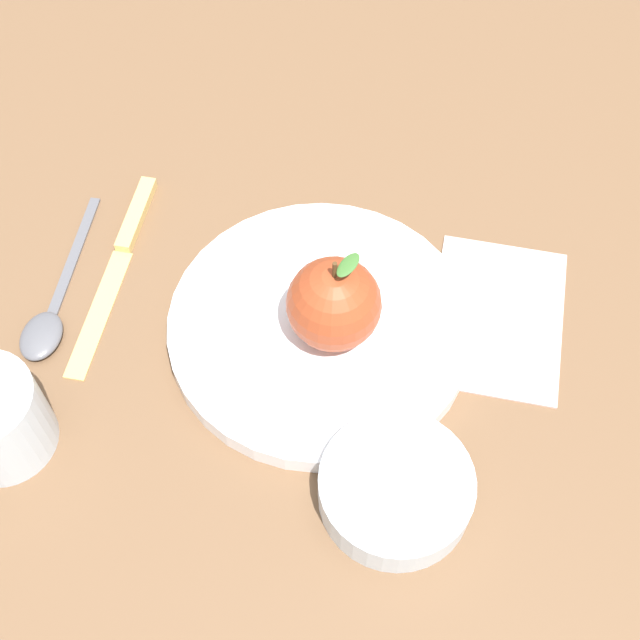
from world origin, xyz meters
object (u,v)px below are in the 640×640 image
apple (334,304)px  spoon (49,316)px  side_bowl (396,487)px  dinner_plate (320,326)px  linen_napkin (497,316)px  knife (121,254)px

apple → spoon: (-0.23, 0.06, -0.05)m
apple → side_bowl: size_ratio=0.80×
apple → dinner_plate: bearing=130.2°
linen_napkin → knife: bearing=158.6°
side_bowl → knife: (-0.19, 0.26, -0.02)m
side_bowl → knife: bearing=125.6°
apple → spoon: 0.25m
knife → linen_napkin: knife is taller
side_bowl → spoon: size_ratio=0.65×
apple → side_bowl: bearing=-82.1°
knife → linen_napkin: size_ratio=1.33×
dinner_plate → knife: size_ratio=1.22×
spoon → apple: bearing=-15.6°
apple → spoon: apple is taller
spoon → linen_napkin: bearing=-10.0°
dinner_plate → side_bowl: 0.16m
dinner_plate → linen_napkin: 0.15m
apple → knife: 0.21m
dinner_plate → apple: bearing=-49.8°
side_bowl → dinner_plate: bearing=100.7°
apple → spoon: bearing=164.4°
linen_napkin → dinner_plate: bearing=175.6°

